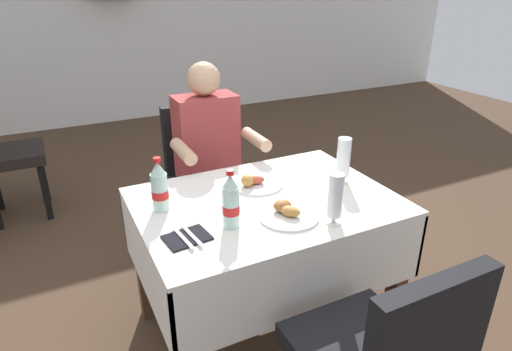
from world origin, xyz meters
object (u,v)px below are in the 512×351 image
at_px(beer_glass_left, 335,199).
at_px(cola_bottle_primary, 231,203).
at_px(seated_diner_far, 211,157).
at_px(beer_glass_middle, 343,160).
at_px(chair_far_diner_seat, 206,174).
at_px(napkin_cutlery_set, 187,237).
at_px(cola_bottle_secondary, 160,188).
at_px(plate_near_camera, 288,213).
at_px(main_dining_table, 265,232).
at_px(plate_far_diner, 255,182).

relative_size(beer_glass_left, cola_bottle_primary, 0.88).
distance_m(seated_diner_far, beer_glass_middle, 0.84).
bearing_deg(seated_diner_far, cola_bottle_primary, -105.42).
distance_m(chair_far_diner_seat, napkin_cutlery_set, 1.08).
height_order(beer_glass_middle, napkin_cutlery_set, beer_glass_middle).
distance_m(cola_bottle_primary, napkin_cutlery_set, 0.22).
distance_m(chair_far_diner_seat, cola_bottle_secondary, 0.88).
bearing_deg(plate_near_camera, napkin_cutlery_set, 176.93).
xyz_separation_m(cola_bottle_primary, napkin_cutlery_set, (-0.19, -0.01, -0.10)).
bearing_deg(beer_glass_left, main_dining_table, 116.15).
distance_m(chair_far_diner_seat, plate_far_diner, 0.70).
bearing_deg(cola_bottle_primary, cola_bottle_secondary, 129.23).
distance_m(chair_far_diner_seat, cola_bottle_primary, 1.04).
distance_m(beer_glass_left, beer_glass_middle, 0.42).
bearing_deg(chair_far_diner_seat, cola_bottle_secondary, -123.10).
height_order(plate_far_diner, beer_glass_left, beer_glass_left).
distance_m(chair_far_diner_seat, plate_near_camera, 1.02).
bearing_deg(main_dining_table, seated_diner_far, 90.07).
xyz_separation_m(beer_glass_left, napkin_cutlery_set, (-0.58, 0.15, -0.11)).
height_order(main_dining_table, napkin_cutlery_set, napkin_cutlery_set).
relative_size(plate_near_camera, plate_far_diner, 1.01).
distance_m(plate_far_diner, cola_bottle_primary, 0.41).
distance_m(seated_diner_far, plate_near_camera, 0.89).
bearing_deg(beer_glass_middle, cola_bottle_secondary, 172.48).
height_order(seated_diner_far, plate_far_diner, seated_diner_far).
xyz_separation_m(chair_far_diner_seat, plate_near_camera, (0.01, -0.99, 0.22)).
bearing_deg(chair_far_diner_seat, beer_glass_left, -82.24).
relative_size(plate_near_camera, napkin_cutlery_set, 1.33).
distance_m(main_dining_table, plate_near_camera, 0.26).
bearing_deg(seated_diner_far, plate_far_diner, -87.87).
relative_size(main_dining_table, seated_diner_far, 0.92).
bearing_deg(plate_far_diner, beer_glass_middle, -20.32).
bearing_deg(beer_glass_middle, beer_glass_left, -131.11).
relative_size(seated_diner_far, beer_glass_left, 5.69).
bearing_deg(cola_bottle_primary, plate_far_diner, 49.63).
distance_m(main_dining_table, seated_diner_far, 0.72).
relative_size(main_dining_table, napkin_cutlery_set, 5.98).
xyz_separation_m(seated_diner_far, cola_bottle_primary, (-0.24, -0.85, 0.15)).
bearing_deg(plate_far_diner, cola_bottle_primary, -130.37).
height_order(chair_far_diner_seat, cola_bottle_primary, cola_bottle_primary).
bearing_deg(main_dining_table, beer_glass_left, -63.85).
bearing_deg(beer_glass_middle, main_dining_table, -179.86).
relative_size(chair_far_diner_seat, beer_glass_left, 4.38).
xyz_separation_m(chair_far_diner_seat, plate_far_diner, (0.02, -0.66, 0.22)).
bearing_deg(beer_glass_middle, cola_bottle_primary, -167.22).
bearing_deg(chair_far_diner_seat, main_dining_table, -90.00).
height_order(plate_far_diner, beer_glass_middle, beer_glass_middle).
xyz_separation_m(plate_near_camera, beer_glass_left, (0.14, -0.13, 0.10)).
bearing_deg(cola_bottle_secondary, beer_glass_left, -35.27).
xyz_separation_m(chair_far_diner_seat, beer_glass_left, (0.15, -1.12, 0.31)).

